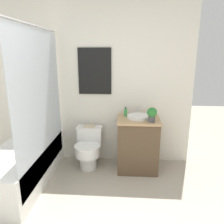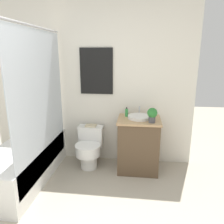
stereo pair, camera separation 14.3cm
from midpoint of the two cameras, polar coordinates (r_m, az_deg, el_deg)
wall_back at (r=3.38m, az=-7.58°, el=7.78°), size 3.16×0.07×2.50m
shower_area at (r=3.19m, az=-23.30°, el=-11.99°), size 0.65×1.52×1.98m
toilet at (r=3.34m, az=-7.39°, el=-9.21°), size 0.38×0.52×0.59m
vanity at (r=3.25m, az=5.47°, el=-8.27°), size 0.60×0.52×0.78m
sink at (r=3.13m, az=5.65°, el=-1.21°), size 0.33×0.36×0.13m
soap_bottle at (r=3.19m, az=2.31°, el=-0.09°), size 0.04×0.04×0.14m
potted_plant at (r=2.95m, az=9.03°, el=-0.48°), size 0.13×0.13×0.20m
book_on_tank at (r=3.36m, az=-7.11°, el=-3.63°), size 0.16×0.12×0.02m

